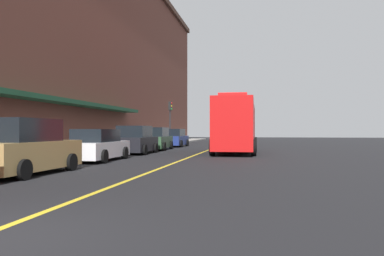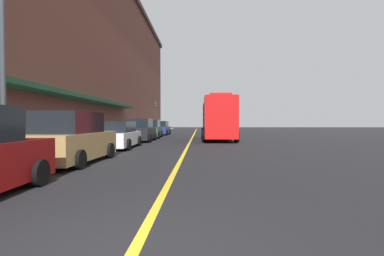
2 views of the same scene
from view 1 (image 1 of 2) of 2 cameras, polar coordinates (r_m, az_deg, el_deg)
The scene contains 13 objects.
ground_plane at distance 30.21m, azimuth 2.39°, elevation -3.18°, with size 112.00×112.00×0.00m, color black.
sidewalk_left at distance 31.62m, azimuth -8.84°, elevation -2.91°, with size 2.40×70.00×0.15m, color gray.
lane_center_stripe at distance 30.21m, azimuth 2.39°, elevation -3.17°, with size 0.16×70.00×0.01m, color gold.
brick_building_left at distance 33.74m, azimuth -18.84°, elevation 11.94°, with size 10.21×64.00×17.30m.
parked_car_1 at distance 14.60m, azimuth -22.90°, elevation -2.74°, with size 2.11×4.72×1.90m.
parked_car_2 at distance 20.01m, azimuth -13.38°, elevation -2.51°, with size 2.03×4.83×1.56m.
parked_car_3 at distance 25.57m, azimuth -8.11°, elevation -1.83°, with size 2.16×4.27×1.79m.
parked_car_4 at distance 30.49m, azimuth -5.23°, elevation -1.63°, with size 2.18×4.65×1.73m.
parked_car_5 at distance 36.42m, azimuth -2.51°, elevation -1.49°, with size 2.05×4.31×1.63m.
fire_truck at distance 26.60m, azimuth 6.31°, elevation 0.23°, with size 2.78×9.15×3.69m.
parking_meter_0 at distance 16.65m, azimuth -23.99°, elevation -1.83°, with size 0.14×0.18×1.33m.
parking_meter_1 at distance 33.38m, azimuth -6.27°, elevation -1.09°, with size 0.14×0.18×1.33m.
traffic_light_near at distance 40.92m, azimuth -3.16°, elevation 1.99°, with size 0.38×0.36×4.30m.
Camera 1 is at (3.92, -4.92, 1.50)m, focal length 37.18 mm.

